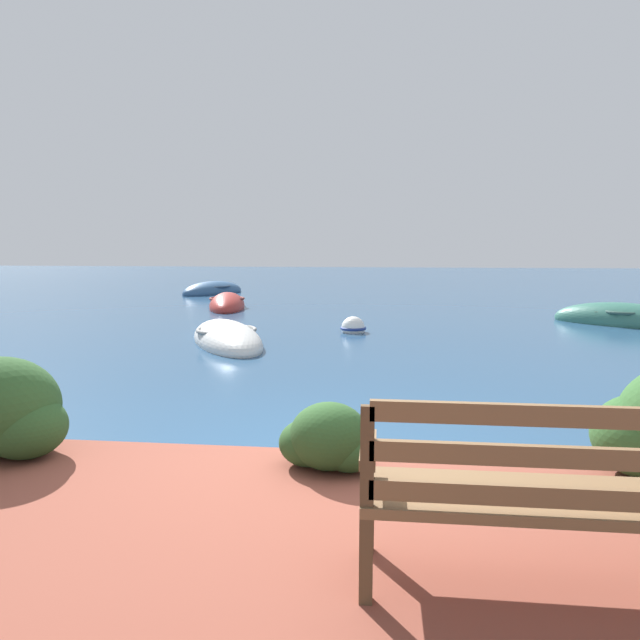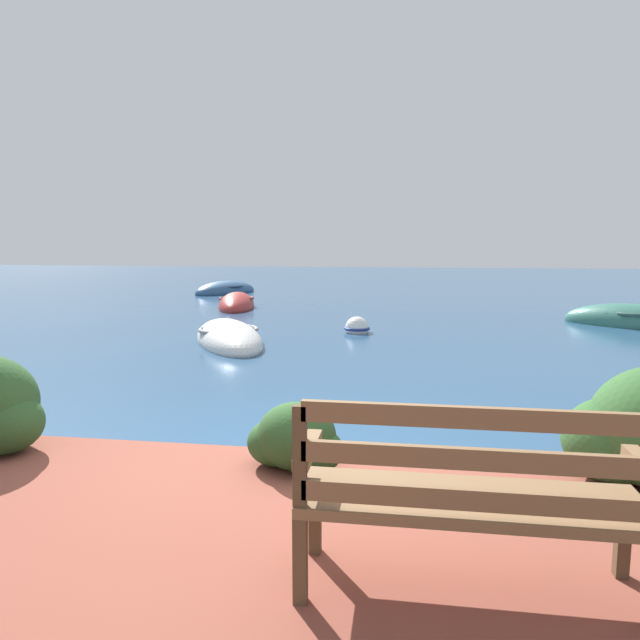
% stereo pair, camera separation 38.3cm
% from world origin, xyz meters
% --- Properties ---
extents(ground_plane, '(80.00, 80.00, 0.00)m').
position_xyz_m(ground_plane, '(0.00, 0.00, 0.00)').
color(ground_plane, navy).
extents(park_bench, '(1.55, 0.48, 0.93)m').
position_xyz_m(park_bench, '(1.11, -1.71, 0.70)').
color(park_bench, brown).
rests_on(park_bench, patio_terrace).
extents(hedge_clump_left, '(0.70, 0.51, 0.48)m').
position_xyz_m(hedge_clump_left, '(0.06, -0.37, 0.43)').
color(hedge_clump_left, '#284C23').
rests_on(hedge_clump_left, patio_terrace).
extents(rowboat_nearest, '(2.34, 3.16, 0.71)m').
position_xyz_m(rowboat_nearest, '(-2.36, 5.75, 0.06)').
color(rowboat_nearest, silver).
rests_on(rowboat_nearest, ground_plane).
extents(rowboat_mid, '(3.01, 2.53, 0.87)m').
position_xyz_m(rowboat_mid, '(5.81, 9.02, 0.07)').
color(rowboat_mid, '#336B5B').
rests_on(rowboat_mid, ground_plane).
extents(rowboat_far, '(1.57, 3.05, 0.75)m').
position_xyz_m(rowboat_far, '(-3.92, 11.42, 0.06)').
color(rowboat_far, '#9E2D28').
rests_on(rowboat_far, ground_plane).
extents(rowboat_outer, '(2.37, 3.02, 0.79)m').
position_xyz_m(rowboat_outer, '(-5.68, 15.90, 0.07)').
color(rowboat_outer, '#2D517A').
rests_on(rowboat_outer, ground_plane).
extents(mooring_buoy, '(0.54, 0.54, 0.49)m').
position_xyz_m(mooring_buoy, '(-0.14, 7.31, 0.09)').
color(mooring_buoy, white).
rests_on(mooring_buoy, ground_plane).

